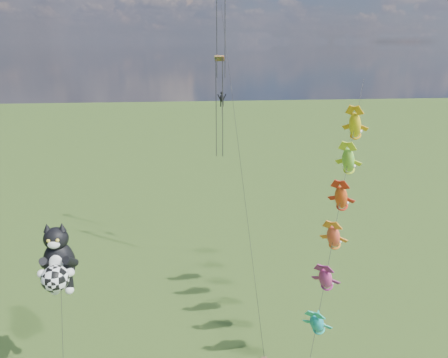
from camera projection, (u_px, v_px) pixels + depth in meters
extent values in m
cylinder|color=black|center=(63.00, 350.00, 27.13)|extent=(0.12, 2.76, 7.58)
ellipsoid|color=black|center=(59.00, 262.00, 27.12)|extent=(1.98, 1.64, 2.82)
ellipsoid|color=black|center=(56.00, 239.00, 26.53)|extent=(1.54, 1.40, 1.43)
cone|color=black|center=(47.00, 228.00, 26.26)|extent=(0.51, 0.51, 0.53)
cone|color=black|center=(62.00, 227.00, 26.35)|extent=(0.51, 0.51, 0.53)
ellipsoid|color=white|center=(54.00, 245.00, 26.03)|extent=(0.75, 0.39, 0.51)
ellipsoid|color=white|center=(56.00, 264.00, 26.41)|extent=(0.89, 0.36, 1.16)
sphere|color=gold|center=(48.00, 241.00, 25.86)|extent=(0.21, 0.21, 0.21)
sphere|color=gold|center=(57.00, 240.00, 25.91)|extent=(0.21, 0.21, 0.21)
sphere|color=white|center=(42.00, 274.00, 26.23)|extent=(0.53, 0.53, 0.53)
sphere|color=white|center=(70.00, 272.00, 26.39)|extent=(0.53, 0.53, 0.53)
sphere|color=white|center=(55.00, 291.00, 27.52)|extent=(0.56, 0.56, 0.56)
sphere|color=white|center=(69.00, 290.00, 27.60)|extent=(0.56, 0.56, 0.56)
sphere|color=white|center=(55.00, 279.00, 26.12)|extent=(1.65, 1.65, 1.65)
cylinder|color=black|center=(333.00, 238.00, 28.76)|extent=(8.04, 13.67, 19.48)
ellipsoid|color=#1981BF|center=(317.00, 323.00, 27.03)|extent=(1.88, 2.38, 2.50)
ellipsoid|color=#D83376|center=(326.00, 278.00, 27.91)|extent=(1.88, 2.38, 2.50)
ellipsoid|color=red|center=(334.00, 237.00, 28.79)|extent=(1.88, 2.38, 2.50)
ellipsoid|color=orange|center=(341.00, 197.00, 29.67)|extent=(1.88, 2.38, 2.50)
ellipsoid|color=green|center=(348.00, 160.00, 30.55)|extent=(1.88, 2.38, 2.50)
ellipsoid|color=yellow|center=(355.00, 125.00, 31.44)|extent=(1.88, 2.38, 2.50)
cylinder|color=black|center=(240.00, 161.00, 36.01)|extent=(1.56, 17.03, 25.36)
cube|color=green|center=(219.00, 58.00, 38.58)|extent=(0.87, 0.50, 0.51)
cylinder|color=black|center=(216.00, 110.00, 39.91)|extent=(0.08, 0.08, 9.09)
cylinder|color=black|center=(223.00, 110.00, 39.97)|extent=(0.08, 0.08, 9.09)
cylinder|color=black|center=(217.00, 39.00, 41.05)|extent=(0.08, 0.08, 7.61)
cylinder|color=black|center=(225.00, 39.00, 41.13)|extent=(0.08, 0.08, 7.61)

